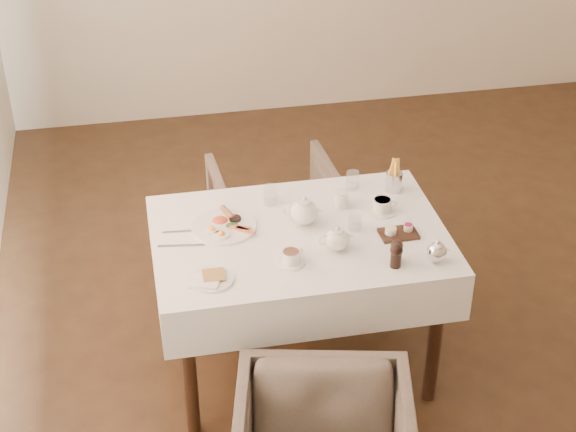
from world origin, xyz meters
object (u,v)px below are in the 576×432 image
(breakfast_plate, at_px, (224,225))
(teapot_centre, at_px, (304,210))
(table, at_px, (299,255))
(armchair_far, at_px, (276,218))

(breakfast_plate, relative_size, teapot_centre, 1.64)
(table, relative_size, teapot_centre, 7.39)
(armchair_far, relative_size, teapot_centre, 3.83)
(breakfast_plate, distance_m, teapot_centre, 0.36)
(table, distance_m, teapot_centre, 0.20)
(table, bearing_deg, breakfast_plate, 160.61)
(table, bearing_deg, armchair_far, 86.56)
(armchair_far, bearing_deg, teapot_centre, 85.17)
(armchair_far, relative_size, breakfast_plate, 2.34)
(table, height_order, teapot_centre, teapot_centre)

